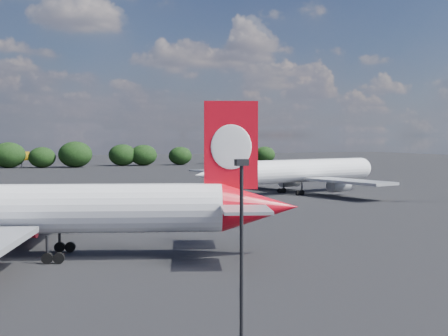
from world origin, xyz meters
name	(u,v)px	position (x,y,z in m)	size (l,w,h in m)	color
ground	(9,207)	(0.00, 60.00, 0.00)	(500.00, 500.00, 0.00)	black
qantas_airliner	(50,210)	(0.75, 16.02, 4.31)	(42.25, 40.58, 14.15)	white
china_southern_airliner	(294,172)	(50.93, 61.47, 4.19)	(41.94, 40.09, 13.75)	white
apron_lamp_post	(241,263)	(4.36, -17.72, 5.66)	(0.55, 0.30, 10.04)	black
billboard_yellow	(22,156)	(12.00, 182.00, 3.87)	(5.00, 0.30, 5.50)	#F5AE15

